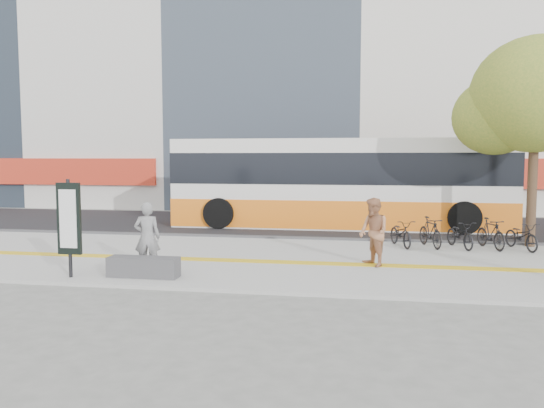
% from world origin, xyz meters
% --- Properties ---
extents(ground, '(120.00, 120.00, 0.00)m').
position_xyz_m(ground, '(0.00, 0.00, 0.00)').
color(ground, '#62625E').
rests_on(ground, ground).
extents(sidewalk, '(40.00, 7.00, 0.08)m').
position_xyz_m(sidewalk, '(0.00, 1.50, 0.04)').
color(sidewalk, gray).
rests_on(sidewalk, ground).
extents(tactile_strip, '(40.00, 0.45, 0.01)m').
position_xyz_m(tactile_strip, '(0.00, 1.00, 0.09)').
color(tactile_strip, gold).
rests_on(tactile_strip, sidewalk).
extents(street, '(40.00, 8.00, 0.06)m').
position_xyz_m(street, '(0.00, 9.00, 0.03)').
color(street, black).
rests_on(street, ground).
extents(curb, '(40.00, 0.25, 0.14)m').
position_xyz_m(curb, '(0.00, 5.00, 0.07)').
color(curb, '#3A3A3D').
rests_on(curb, ground).
extents(bench, '(1.60, 0.45, 0.45)m').
position_xyz_m(bench, '(-2.60, -1.20, 0.30)').
color(bench, '#3A3A3D').
rests_on(bench, sidewalk).
extents(signboard, '(0.55, 0.10, 2.20)m').
position_xyz_m(signboard, '(-4.20, -1.51, 1.37)').
color(signboard, black).
rests_on(signboard, sidewalk).
extents(street_tree, '(4.40, 3.80, 6.31)m').
position_xyz_m(street_tree, '(7.18, 4.82, 4.51)').
color(street_tree, '#3B2B1B').
rests_on(street_tree, sidewalk).
extents(bus, '(12.73, 3.02, 3.39)m').
position_xyz_m(bus, '(1.28, 8.50, 1.65)').
color(bus, silver).
rests_on(bus, street).
extents(bicycle_row, '(4.40, 1.64, 0.90)m').
position_xyz_m(bicycle_row, '(5.06, 4.00, 0.50)').
color(bicycle_row, black).
rests_on(bicycle_row, sidewalk).
extents(seated_woman, '(0.68, 0.52, 1.65)m').
position_xyz_m(seated_woman, '(-2.70, -0.73, 0.90)').
color(seated_woman, black).
rests_on(seated_woman, sidewalk).
extents(pedestrian_tan, '(0.96, 1.03, 1.69)m').
position_xyz_m(pedestrian_tan, '(2.49, 0.90, 0.92)').
color(pedestrian_tan, '#AB724F').
rests_on(pedestrian_tan, sidewalk).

